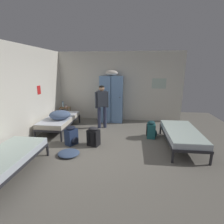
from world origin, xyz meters
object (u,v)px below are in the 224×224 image
at_px(bed_left_rear, 60,120).
at_px(bedding_heap, 60,115).
at_px(bed_left_front, 5,160).
at_px(clothes_pile_denim, 69,153).
at_px(person_traveler, 102,103).
at_px(lotion_bottle, 66,106).
at_px(backpack_navy, 72,136).
at_px(water_bottle, 63,105).
at_px(backpack_teal, 151,130).
at_px(backpack_black, 94,137).
at_px(bed_right, 182,134).
at_px(locker_bank, 112,98).
at_px(shelf_unit, 65,113).

distance_m(bed_left_rear, bedding_heap, 0.36).
height_order(bed_left_front, clothes_pile_denim, bed_left_front).
height_order(bedding_heap, clothes_pile_denim, bedding_heap).
bearing_deg(person_traveler, lotion_bottle, 157.70).
xyz_separation_m(lotion_bottle, backpack_navy, (0.98, -2.19, -0.37)).
distance_m(bed_left_front, water_bottle, 3.90).
relative_size(backpack_teal, backpack_black, 1.00).
distance_m(person_traveler, backpack_navy, 1.78).
relative_size(bedding_heap, lotion_bottle, 5.08).
height_order(bed_right, bedding_heap, bedding_heap).
relative_size(locker_bank, lotion_bottle, 15.06).
height_order(bed_right, water_bottle, water_bottle).
relative_size(bed_left_rear, backpack_teal, 3.45).
xyz_separation_m(locker_bank, backpack_black, (-0.24, -2.34, -0.71)).
distance_m(shelf_unit, water_bottle, 0.34).
bearing_deg(locker_bank, bedding_heap, -135.78).
bearing_deg(shelf_unit, backpack_navy, -64.72).
bearing_deg(bedding_heap, bed_left_front, -92.92).
relative_size(locker_bank, clothes_pile_denim, 3.74).
distance_m(person_traveler, backpack_black, 1.65).
xyz_separation_m(locker_bank, bedding_heap, (-1.56, -1.52, -0.33)).
relative_size(bedding_heap, person_traveler, 0.45).
xyz_separation_m(bedding_heap, clothes_pile_denim, (0.81, -1.47, -0.59)).
bearing_deg(water_bottle, backpack_navy, -63.26).
bearing_deg(bed_right, backpack_navy, -176.02).
bearing_deg(locker_bank, backpack_navy, -110.46).
relative_size(bed_left_rear, water_bottle, 7.85).
distance_m(bed_right, bed_left_rear, 3.99).
relative_size(shelf_unit, person_traveler, 0.37).
height_order(bed_right, backpack_teal, backpack_teal).
relative_size(water_bottle, lotion_bottle, 1.76).
xyz_separation_m(bed_right, lotion_bottle, (-4.08, 1.97, 0.25)).
distance_m(lotion_bottle, backpack_teal, 3.62).
distance_m(bed_right, water_bottle, 4.70).
relative_size(shelf_unit, bed_right, 0.30).
xyz_separation_m(water_bottle, backpack_navy, (1.13, -2.25, -0.42)).
xyz_separation_m(person_traveler, backpack_navy, (-0.63, -1.53, -0.68)).
bearing_deg(water_bottle, backpack_black, -51.31).
relative_size(bed_left_front, clothes_pile_denim, 3.43).
distance_m(lotion_bottle, backpack_black, 2.73).
height_order(lotion_bottle, backpack_navy, lotion_bottle).
relative_size(locker_bank, bed_left_rear, 1.09).
xyz_separation_m(lotion_bottle, backpack_black, (1.63, -2.16, -0.37)).
bearing_deg(backpack_black, bedding_heap, 148.05).
bearing_deg(lotion_bottle, water_bottle, 158.20).
bearing_deg(locker_bank, person_traveler, -106.84).
height_order(bed_left_rear, bedding_heap, bedding_heap).
height_order(person_traveler, backpack_teal, person_traveler).
relative_size(water_bottle, backpack_black, 0.44).
bearing_deg(backpack_navy, water_bottle, 116.74).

